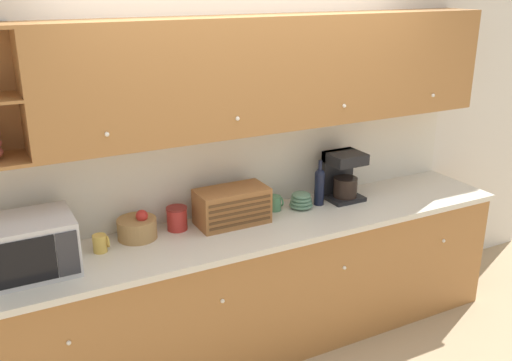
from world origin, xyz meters
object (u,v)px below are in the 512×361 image
object	(u,v)px
mug_blue_second	(275,203)
coffee_maker	(343,175)
bowl_stack_on_counter	(301,201)
fruit_basket	(137,228)
wine_bottle	(319,185)
storage_canister	(177,218)
bread_box	(232,206)
microwave	(27,246)
mug	(100,243)

from	to	relation	value
mug_blue_second	coffee_maker	bearing A→B (deg)	-3.61
bowl_stack_on_counter	fruit_basket	bearing A→B (deg)	177.34
mug_blue_second	wine_bottle	distance (m)	0.35
storage_canister	bread_box	xyz separation A→B (m)	(0.36, -0.07, 0.04)
bread_box	coffee_maker	world-z (taller)	coffee_maker
storage_canister	wine_bottle	bearing A→B (deg)	-3.45
microwave	mug	distance (m)	0.43
bread_box	mug_blue_second	xyz separation A→B (m)	(0.36, 0.07, -0.07)
mug	mug_blue_second	world-z (taller)	mug
bread_box	bowl_stack_on_counter	size ratio (longest dim) A/B	2.83
microwave	storage_canister	distance (m)	0.94
mug_blue_second	bowl_stack_on_counter	xyz separation A→B (m)	(0.18, -0.06, 0.00)
mug_blue_second	bowl_stack_on_counter	bearing A→B (deg)	-17.02
bread_box	mug_blue_second	size ratio (longest dim) A/B	4.46
fruit_basket	wine_bottle	bearing A→B (deg)	-2.41
bread_box	bowl_stack_on_counter	distance (m)	0.55
fruit_basket	mug_blue_second	bearing A→B (deg)	0.11
storage_canister	coffee_maker	world-z (taller)	coffee_maker
storage_canister	mug_blue_second	size ratio (longest dim) A/B	1.43
storage_canister	coffee_maker	bearing A→B (deg)	-1.84
storage_canister	microwave	bearing A→B (deg)	-169.92
mug	coffee_maker	size ratio (longest dim) A/B	0.30
microwave	storage_canister	bearing A→B (deg)	10.08
fruit_basket	bread_box	xyz separation A→B (m)	(0.62, -0.06, 0.05)
microwave	bread_box	xyz separation A→B (m)	(1.28, 0.09, -0.04)
storage_canister	coffee_maker	xyz separation A→B (m)	(1.27, -0.04, 0.10)
bread_box	bowl_stack_on_counter	world-z (taller)	bread_box
bowl_stack_on_counter	wine_bottle	bearing A→B (deg)	-0.48
bread_box	mug_blue_second	distance (m)	0.37
bowl_stack_on_counter	wine_bottle	xyz separation A→B (m)	(0.15, -0.00, 0.09)
mug	bowl_stack_on_counter	size ratio (longest dim) A/B	0.64
microwave	bread_box	bearing A→B (deg)	4.08
mug_blue_second	storage_canister	bearing A→B (deg)	179.51
mug	microwave	bearing A→B (deg)	-169.83
bread_box	bowl_stack_on_counter	bearing A→B (deg)	1.08
fruit_basket	bowl_stack_on_counter	xyz separation A→B (m)	(1.17, -0.05, -0.01)
mug	storage_canister	size ratio (longest dim) A/B	0.70
microwave	mug	size ratio (longest dim) A/B	4.70
mug	fruit_basket	size ratio (longest dim) A/B	0.44
microwave	mug	world-z (taller)	microwave
fruit_basket	wine_bottle	world-z (taller)	wine_bottle
storage_canister	bread_box	bearing A→B (deg)	-11.40
fruit_basket	storage_canister	distance (m)	0.26
bowl_stack_on_counter	mug_blue_second	bearing A→B (deg)	162.98
storage_canister	coffee_maker	distance (m)	1.27
mug	bread_box	distance (m)	0.88
mug	mug_blue_second	bearing A→B (deg)	3.92
wine_bottle	coffee_maker	bearing A→B (deg)	6.00
storage_canister	mug_blue_second	xyz separation A→B (m)	(0.72, -0.01, -0.03)
fruit_basket	bread_box	distance (m)	0.63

